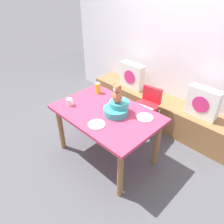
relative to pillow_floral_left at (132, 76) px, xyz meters
name	(u,v)px	position (x,y,z in m)	size (l,w,h in m)	color
ground_plane	(107,154)	(0.56, -1.17, -0.68)	(8.00, 8.00, 0.00)	#4C4C51
back_wall	(175,43)	(0.56, 0.29, 0.62)	(4.40, 0.10, 2.60)	silver
window_bench	(157,109)	(0.56, 0.02, -0.45)	(2.60, 0.44, 0.46)	olive
pillow_floral_left	(132,76)	(0.00, 0.00, 0.00)	(0.44, 0.15, 0.44)	white
pillow_floral_right	(203,103)	(1.29, 0.00, 0.00)	(0.44, 0.15, 0.44)	white
dining_table	(107,119)	(0.56, -1.17, -0.04)	(1.33, 0.88, 0.74)	#B73351
highchair	(147,106)	(0.65, -0.42, -0.16)	(0.35, 0.48, 0.79)	red
infant_seat_teal	(117,109)	(0.68, -1.10, 0.13)	(0.30, 0.33, 0.16)	teal
teddy_bear	(117,94)	(0.68, -1.10, 0.34)	(0.13, 0.12, 0.25)	#B3633F
ketchup_bottle	(98,87)	(0.12, -0.91, 0.15)	(0.07, 0.07, 0.18)	gold
coffee_mug	(70,102)	(0.11, -1.40, 0.11)	(0.12, 0.08, 0.09)	silver
dinner_plate_near	(145,117)	(0.99, -0.93, 0.07)	(0.20, 0.20, 0.01)	white
dinner_plate_far	(97,124)	(0.68, -1.43, 0.07)	(0.20, 0.20, 0.01)	white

